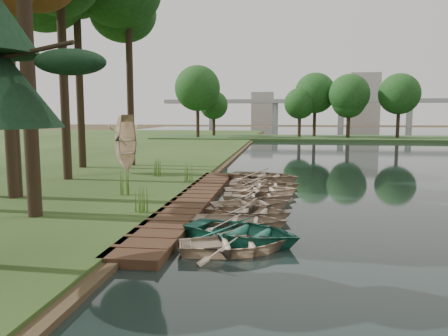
# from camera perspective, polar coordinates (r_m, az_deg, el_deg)

# --- Properties ---
(ground) EXTENTS (300.00, 300.00, 0.00)m
(ground) POSITION_cam_1_polar(r_m,az_deg,el_deg) (18.27, 0.87, -4.93)
(ground) COLOR #3D2F1D
(boardwalk) EXTENTS (1.60, 16.00, 0.30)m
(boardwalk) POSITION_cam_1_polar(r_m,az_deg,el_deg) (18.49, -4.07, -4.33)
(boardwalk) COLOR #392316
(boardwalk) RESTS_ON ground
(peninsula) EXTENTS (50.00, 14.00, 0.45)m
(peninsula) POSITION_cam_1_polar(r_m,az_deg,el_deg) (68.11, 12.53, 3.81)
(peninsula) COLOR #2C4820
(peninsula) RESTS_ON ground
(far_trees) EXTENTS (45.60, 5.60, 8.80)m
(far_trees) POSITION_cam_1_polar(r_m,az_deg,el_deg) (67.86, 9.83, 9.10)
(far_trees) COLOR black
(far_trees) RESTS_ON peninsula
(bridge) EXTENTS (95.90, 4.00, 8.60)m
(bridge) POSITION_cam_1_polar(r_m,az_deg,el_deg) (138.18, 11.88, 8.17)
(bridge) COLOR #A5A5A0
(bridge) RESTS_ON ground
(building_a) EXTENTS (10.00, 8.00, 18.00)m
(building_a) POSITION_cam_1_polar(r_m,az_deg,el_deg) (160.30, 17.74, 8.49)
(building_a) COLOR #A5A5A0
(building_a) RESTS_ON ground
(building_b) EXTENTS (8.00, 8.00, 12.00)m
(building_b) POSITION_cam_1_polar(r_m,az_deg,el_deg) (162.93, 5.07, 7.71)
(building_b) COLOR #A5A5A0
(building_b) RESTS_ON ground
(rowboat_0) EXTENTS (3.43, 2.81, 0.62)m
(rowboat_0) POSITION_cam_1_polar(r_m,az_deg,el_deg) (11.95, 1.24, -9.58)
(rowboat_0) COLOR beige
(rowboat_0) RESTS_ON water
(rowboat_1) EXTENTS (4.30, 3.74, 0.74)m
(rowboat_1) POSITION_cam_1_polar(r_m,az_deg,el_deg) (12.93, 2.39, -8.02)
(rowboat_1) COLOR #2E826A
(rowboat_1) RESTS_ON water
(rowboat_2) EXTENTS (3.19, 2.30, 0.65)m
(rowboat_2) POSITION_cam_1_polar(r_m,az_deg,el_deg) (14.43, 2.07, -6.62)
(rowboat_2) COLOR beige
(rowboat_2) RESTS_ON water
(rowboat_3) EXTENTS (3.48, 2.79, 0.64)m
(rowboat_3) POSITION_cam_1_polar(r_m,az_deg,el_deg) (15.89, 3.29, -5.38)
(rowboat_3) COLOR beige
(rowboat_3) RESTS_ON water
(rowboat_4) EXTENTS (3.83, 3.33, 0.66)m
(rowboat_4) POSITION_cam_1_polar(r_m,az_deg,el_deg) (17.07, 3.62, -4.48)
(rowboat_4) COLOR beige
(rowboat_4) RESTS_ON water
(rowboat_5) EXTENTS (3.17, 2.37, 0.63)m
(rowboat_5) POSITION_cam_1_polar(r_m,az_deg,el_deg) (18.85, 4.46, -3.45)
(rowboat_5) COLOR beige
(rowboat_5) RESTS_ON water
(rowboat_6) EXTENTS (3.81, 3.06, 0.70)m
(rowboat_6) POSITION_cam_1_polar(r_m,az_deg,el_deg) (20.10, 4.88, -2.70)
(rowboat_6) COLOR beige
(rowboat_6) RESTS_ON water
(rowboat_7) EXTENTS (3.65, 2.73, 0.72)m
(rowboat_7) POSITION_cam_1_polar(r_m,az_deg,el_deg) (21.54, 5.27, -2.03)
(rowboat_7) COLOR beige
(rowboat_7) RESTS_ON water
(rowboat_8) EXTENTS (3.54, 2.85, 0.65)m
(rowboat_8) POSITION_cam_1_polar(r_m,az_deg,el_deg) (22.47, 4.79, -1.74)
(rowboat_8) COLOR beige
(rowboat_8) RESTS_ON water
(rowboat_9) EXTENTS (4.67, 3.96, 0.82)m
(rowboat_9) POSITION_cam_1_polar(r_m,az_deg,el_deg) (24.30, 5.22, -0.88)
(rowboat_9) COLOR beige
(rowboat_9) RESTS_ON water
(stored_rowboat) EXTENTS (4.14, 3.56, 0.72)m
(stored_rowboat) POSITION_cam_1_polar(r_m,az_deg,el_deg) (26.62, -12.54, 0.09)
(stored_rowboat) COLOR beige
(stored_rowboat) RESTS_ON bank
(tree_6) EXTENTS (5.15, 5.15, 13.00)m
(tree_6) POSITION_cam_1_polar(r_m,az_deg,el_deg) (31.60, -12.43, 20.05)
(tree_6) COLOR black
(tree_6) RESTS_ON bank
(reeds_0) EXTENTS (0.60, 0.60, 0.92)m
(reeds_0) POSITION_cam_1_polar(r_m,az_deg,el_deg) (15.92, -10.67, -4.03)
(reeds_0) COLOR #3F661E
(reeds_0) RESTS_ON bank
(reeds_1) EXTENTS (0.60, 0.60, 1.08)m
(reeds_1) POSITION_cam_1_polar(r_m,az_deg,el_deg) (19.51, -12.92, -1.83)
(reeds_1) COLOR #3F661E
(reeds_1) RESTS_ON bank
(reeds_2) EXTENTS (0.60, 0.60, 0.92)m
(reeds_2) POSITION_cam_1_polar(r_m,az_deg,el_deg) (23.00, -4.53, -0.58)
(reeds_2) COLOR #3F661E
(reeds_2) RESTS_ON bank
(reeds_3) EXTENTS (0.60, 0.60, 1.10)m
(reeds_3) POSITION_cam_1_polar(r_m,az_deg,el_deg) (24.99, -8.82, 0.18)
(reeds_3) COLOR #3F661E
(reeds_3) RESTS_ON bank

